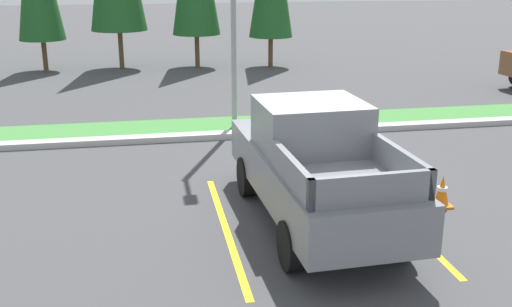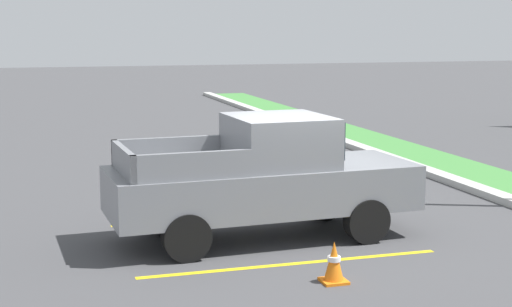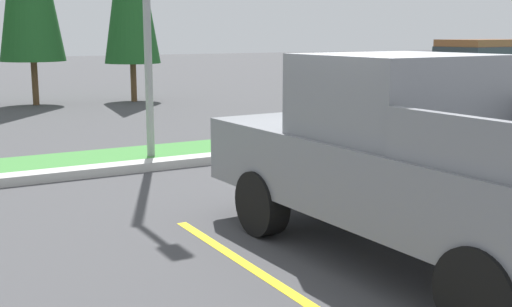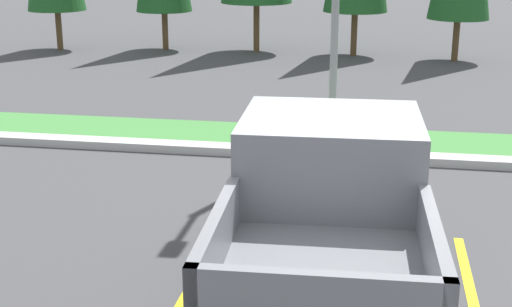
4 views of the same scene
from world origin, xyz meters
The scene contains 7 objects.
ground_plane centered at (0.00, 0.00, 0.00)m, with size 120.00×120.00×0.00m, color #424244.
parking_line_near centered at (-1.63, -0.62, 0.00)m, with size 0.12×4.80×0.01m, color yellow.
parking_line_far centered at (1.47, -0.62, 0.00)m, with size 0.12×4.80×0.01m, color yellow.
curb_strip centered at (0.00, 5.00, 0.07)m, with size 56.00×0.40×0.15m, color #B2B2AD.
grass_median centered at (0.00, 6.10, 0.03)m, with size 56.00×1.80×0.06m, color #42843D.
pickup_truck_main centered at (-0.09, -0.57, 1.04)m, with size 2.14×5.31×2.10m.
traffic_cone centered at (2.45, -0.35, 0.29)m, with size 0.36×0.36×0.60m.
Camera 1 is at (-2.87, -10.06, 4.34)m, focal length 42.67 mm.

